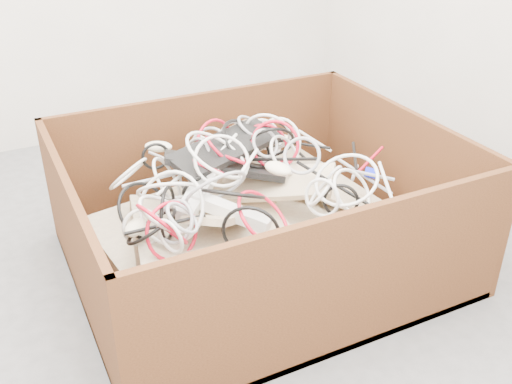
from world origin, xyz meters
name	(u,v)px	position (x,y,z in m)	size (l,w,h in m)	color
ground	(191,280)	(0.00, 0.00, 0.00)	(3.00, 3.00, 0.00)	#515153
cardboard_box	(254,236)	(0.25, -0.01, 0.13)	(1.32, 1.10, 0.53)	#361C0D
keyboard_pile	(262,199)	(0.30, 0.01, 0.27)	(1.08, 1.04, 0.39)	beige
mice_scatter	(253,188)	(0.24, -0.04, 0.35)	(0.88, 0.81, 0.21)	beige
power_strip_left	(203,184)	(0.07, 0.01, 0.38)	(0.33, 0.06, 0.04)	silver
power_strip_right	(230,211)	(0.10, -0.14, 0.34)	(0.28, 0.06, 0.04)	silver
vga_plug	(371,173)	(0.67, -0.13, 0.35)	(0.04, 0.04, 0.02)	#0D19CD
cable_tangle	(228,177)	(0.16, 0.00, 0.39)	(1.11, 0.93, 0.37)	black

